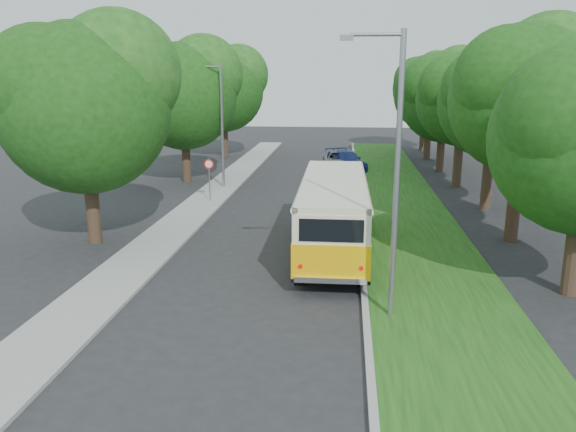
# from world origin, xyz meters

# --- Properties ---
(ground) EXTENTS (120.00, 120.00, 0.00)m
(ground) POSITION_xyz_m (0.00, 0.00, 0.00)
(ground) COLOR #242426
(ground) RESTS_ON ground
(curb) EXTENTS (0.20, 70.00, 0.15)m
(curb) POSITION_xyz_m (3.60, 5.00, 0.07)
(curb) COLOR gray
(curb) RESTS_ON ground
(grass_verge) EXTENTS (4.50, 70.00, 0.13)m
(grass_verge) POSITION_xyz_m (5.95, 5.00, 0.07)
(grass_verge) COLOR #1B4412
(grass_verge) RESTS_ON ground
(sidewalk) EXTENTS (2.20, 70.00, 0.12)m
(sidewalk) POSITION_xyz_m (-4.80, 5.00, 0.06)
(sidewalk) COLOR gray
(sidewalk) RESTS_ON ground
(treeline) EXTENTS (24.27, 41.91, 9.46)m
(treeline) POSITION_xyz_m (3.15, 17.99, 5.93)
(treeline) COLOR #332319
(treeline) RESTS_ON ground
(lamppost_near) EXTENTS (1.71, 0.16, 8.00)m
(lamppost_near) POSITION_xyz_m (4.21, -2.50, 4.37)
(lamppost_near) COLOR gray
(lamppost_near) RESTS_ON ground
(lamppost_far) EXTENTS (1.71, 0.16, 7.50)m
(lamppost_far) POSITION_xyz_m (-4.70, 16.00, 4.12)
(lamppost_far) COLOR gray
(lamppost_far) RESTS_ON ground
(warning_sign) EXTENTS (0.56, 0.10, 2.50)m
(warning_sign) POSITION_xyz_m (-4.50, 11.98, 1.71)
(warning_sign) COLOR gray
(warning_sign) RESTS_ON ground
(vintage_bus) EXTENTS (2.66, 10.03, 2.97)m
(vintage_bus) POSITION_xyz_m (2.48, 3.77, 1.49)
(vintage_bus) COLOR #FFBB08
(vintage_bus) RESTS_ON ground
(car_silver) EXTENTS (2.41, 4.22, 1.35)m
(car_silver) POSITION_xyz_m (3.00, 9.57, 0.68)
(car_silver) COLOR #AAA9AE
(car_silver) RESTS_ON ground
(car_white) EXTENTS (3.17, 4.83, 1.50)m
(car_white) POSITION_xyz_m (2.12, 14.65, 0.75)
(car_white) COLOR silver
(car_white) RESTS_ON ground
(car_blue) EXTENTS (3.59, 5.28, 1.42)m
(car_blue) POSITION_xyz_m (2.95, 23.88, 0.71)
(car_blue) COLOR navy
(car_blue) RESTS_ON ground
(car_grey) EXTENTS (2.56, 5.05, 1.37)m
(car_grey) POSITION_xyz_m (2.40, 24.03, 0.68)
(car_grey) COLOR slate
(car_grey) RESTS_ON ground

